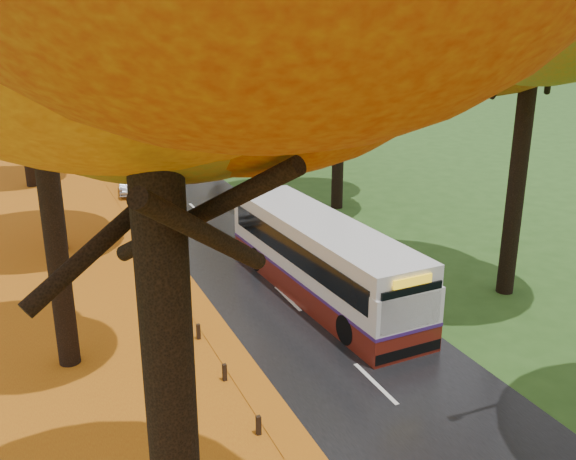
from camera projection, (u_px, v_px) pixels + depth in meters
road at (226, 239)px, 28.73m from camera, size 6.50×90.00×0.04m
centre_line at (226, 238)px, 28.73m from camera, size 0.12×90.00×0.01m
leaf_verge at (9, 269)px, 25.35m from camera, size 12.00×90.00×0.02m
leaf_drift at (158, 248)px, 27.58m from camera, size 0.90×90.00×0.01m
trees_left at (25, 15)px, 24.80m from camera, size 9.20×74.00×13.88m
trees_right at (353, 12)px, 30.04m from camera, size 9.30×74.20×13.96m
streetlamp_mid at (266, 114)px, 33.08m from camera, size 2.45×0.18×8.00m
streetlamp_far at (167, 78)px, 52.22m from camera, size 2.45×0.18×8.00m
bus at (322, 257)px, 22.51m from camera, size 2.94×10.50×2.73m
car_white at (160, 215)px, 29.83m from camera, size 1.92×4.09×1.35m
car_silver at (133, 180)px, 36.23m from camera, size 2.07×4.02×1.26m
car_dark at (107, 151)px, 44.31m from camera, size 2.70×4.38×1.18m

